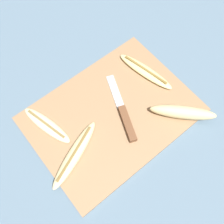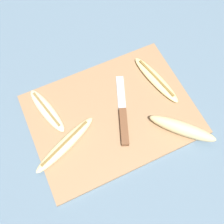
% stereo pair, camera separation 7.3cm
% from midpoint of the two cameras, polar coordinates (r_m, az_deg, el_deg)
% --- Properties ---
extents(ground_plane, '(4.00, 4.00, 0.00)m').
position_cam_midpoint_polar(ground_plane, '(0.75, 2.77, -1.00)').
color(ground_plane, slate).
extents(cutting_board, '(0.45, 0.33, 0.01)m').
position_cam_midpoint_polar(cutting_board, '(0.74, 2.79, -0.82)').
color(cutting_board, '#997551').
rests_on(cutting_board, ground_plane).
extents(knife, '(0.10, 0.21, 0.02)m').
position_cam_midpoint_polar(knife, '(0.72, 5.37, -2.26)').
color(knife, brown).
rests_on(knife, cutting_board).
extents(banana_mellow_near, '(0.15, 0.16, 0.04)m').
position_cam_midpoint_polar(banana_mellow_near, '(0.73, 17.81, -3.73)').
color(banana_mellow_near, beige).
rests_on(banana_mellow_near, cutting_board).
extents(banana_cream_curved, '(0.07, 0.17, 0.02)m').
position_cam_midpoint_polar(banana_cream_curved, '(0.74, -11.31, 0.04)').
color(banana_cream_curved, beige).
rests_on(banana_cream_curved, cutting_board).
extents(banana_golden_short, '(0.07, 0.19, 0.02)m').
position_cam_midpoint_polar(banana_golden_short, '(0.79, 12.13, 6.67)').
color(banana_golden_short, '#EDD689').
rests_on(banana_golden_short, cutting_board).
extents(banana_ripe_center, '(0.20, 0.11, 0.02)m').
position_cam_midpoint_polar(banana_ripe_center, '(0.70, -7.22, -7.33)').
color(banana_ripe_center, beige).
rests_on(banana_ripe_center, cutting_board).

